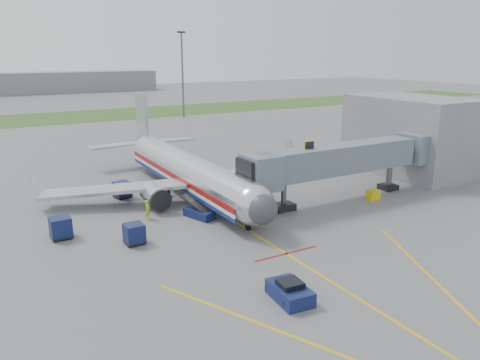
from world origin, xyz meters
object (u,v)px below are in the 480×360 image
belt_loader (199,213)px  ramp_worker (148,210)px  airliner (188,171)px  pushback_tug (290,292)px

belt_loader → ramp_worker: bearing=154.8°
airliner → pushback_tug: (-4.00, -25.28, -2.08)m
airliner → pushback_tug: airliner is taller
belt_loader → ramp_worker: belt_loader is taller
airliner → ramp_worker: (-6.96, -5.94, -1.69)m
airliner → pushback_tug: bearing=-99.0°
airliner → ramp_worker: 9.30m
airliner → belt_loader: (-2.52, -8.03, -2.17)m
airliner → pushback_tug: size_ratio=10.47×
ramp_worker → belt_loader: bearing=-74.7°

